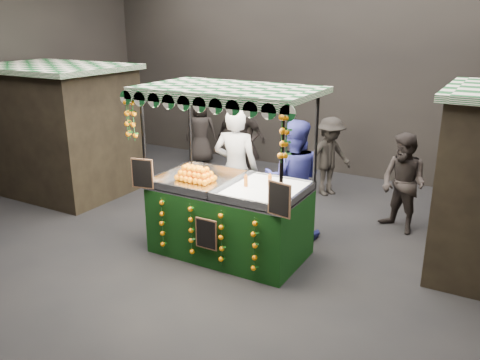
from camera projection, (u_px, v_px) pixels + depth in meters
The scene contains 11 objects.
ground at pixel (214, 252), 7.63m from camera, with size 12.00×12.00×0.00m, color black.
market_hall at pixel (209, 25), 6.58m from camera, with size 12.10×10.10×5.05m.
neighbour_stall_left at pixel (58, 129), 10.11m from camera, with size 3.00×2.20×2.60m.
juice_stall at pixel (229, 205), 7.35m from camera, with size 2.64×1.55×2.55m.
vendor_grey at pixel (236, 169), 8.25m from camera, with size 0.85×0.64×2.10m.
vendor_blue at pixel (293, 179), 7.94m from camera, with size 1.15×1.02×1.97m.
shopper_0 at pixel (246, 145), 10.73m from camera, with size 0.73×0.64×1.68m.
shopper_1 at pixel (403, 183), 8.16m from camera, with size 1.03×0.95×1.70m.
shopper_2 at pixel (241, 139), 10.70m from camera, with size 1.17×0.56×1.94m.
shopper_3 at pixel (329, 157), 9.93m from camera, with size 1.06×1.20×1.62m.
shopper_4 at pixel (201, 131), 12.24m from camera, with size 0.93×0.83×1.60m.
Camera 1 is at (3.75, -5.81, 3.43)m, focal length 36.66 mm.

